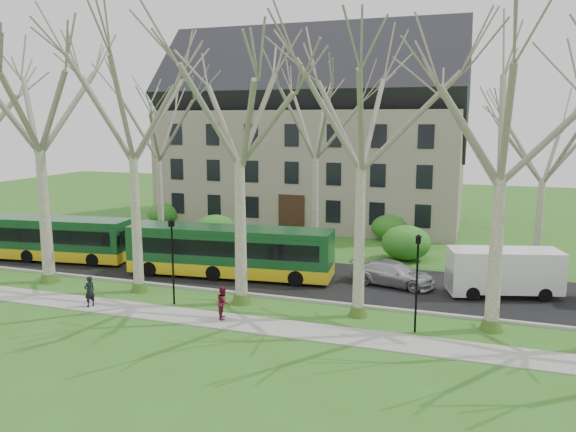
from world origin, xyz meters
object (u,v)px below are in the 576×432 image
(pedestrian_a, at_px, (90,291))
(sedan, at_px, (393,273))
(bus_lead, at_px, (45,238))
(bus_follow, at_px, (230,251))
(van_a, at_px, (504,273))
(pedestrian_b, at_px, (224,303))

(pedestrian_a, bearing_deg, sedan, 139.57)
(bus_lead, height_order, bus_follow, bus_follow)
(van_a, xyz_separation_m, pedestrian_b, (-12.48, -7.88, -0.47))
(bus_follow, bearing_deg, pedestrian_b, -73.43)
(bus_follow, height_order, sedan, bus_follow)
(sedan, relative_size, pedestrian_b, 3.04)
(pedestrian_a, bearing_deg, pedestrian_b, 112.43)
(sedan, height_order, pedestrian_a, pedestrian_a)
(sedan, bearing_deg, pedestrian_b, 151.68)
(bus_lead, relative_size, van_a, 2.05)
(bus_lead, bearing_deg, van_a, -3.96)
(bus_lead, relative_size, pedestrian_a, 7.51)
(pedestrian_b, bearing_deg, van_a, -78.62)
(pedestrian_a, height_order, pedestrian_b, pedestrian_a)
(van_a, bearing_deg, pedestrian_b, -163.18)
(van_a, bearing_deg, pedestrian_a, -172.02)
(bus_follow, height_order, pedestrian_a, bus_follow)
(van_a, distance_m, pedestrian_b, 14.77)
(bus_follow, relative_size, van_a, 2.14)
(bus_follow, xyz_separation_m, van_a, (15.20, 1.19, -0.28))
(sedan, bearing_deg, van_a, -78.76)
(pedestrian_a, relative_size, pedestrian_b, 1.01)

